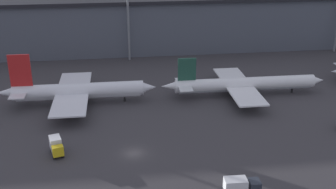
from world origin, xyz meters
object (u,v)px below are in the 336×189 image
(airplane_2, at_px, (243,84))
(service_vehicle_5, at_px, (56,146))
(airplane_1, at_px, (77,91))
(service_vehicle_2, at_px, (241,185))

(airplane_2, xyz_separation_m, service_vehicle_5, (-46.76, -25.59, -1.17))
(airplane_2, bearing_deg, airplane_1, -179.43)
(service_vehicle_2, bearing_deg, airplane_1, 126.75)
(airplane_1, xyz_separation_m, airplane_2, (44.20, 0.00, -0.36))
(airplane_1, xyz_separation_m, service_vehicle_5, (-2.56, -25.59, -1.53))
(service_vehicle_2, bearing_deg, service_vehicle_5, 153.26)
(airplane_2, relative_size, service_vehicle_2, 7.14)
(service_vehicle_2, distance_m, service_vehicle_5, 37.53)
(airplane_1, distance_m, service_vehicle_5, 25.76)
(airplane_2, bearing_deg, service_vehicle_2, -107.01)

